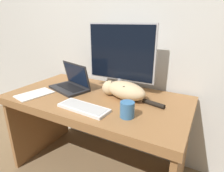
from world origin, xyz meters
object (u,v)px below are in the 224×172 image
cat (124,90)px  coffee_mug (127,110)px  laptop (71,84)px  external_keyboard (84,108)px  monitor (121,57)px

cat → coffee_mug: bearing=-47.0°
coffee_mug → cat: bearing=119.2°
laptop → external_keyboard: size_ratio=1.05×
laptop → external_keyboard: laptop is taller
monitor → coffee_mug: (0.24, -0.40, -0.24)m
coffee_mug → laptop: bearing=159.9°
cat → coffee_mug: cat is taller
external_keyboard → cat: 0.34m
monitor → coffee_mug: size_ratio=5.74×
cat → coffee_mug: (0.15, -0.26, -0.02)m
external_keyboard → coffee_mug: bearing=12.1°
laptop → cat: size_ratio=0.75×
monitor → cat: (0.10, -0.14, -0.22)m
cat → monitor: bearing=138.4°
external_keyboard → coffee_mug: (0.30, 0.04, 0.04)m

